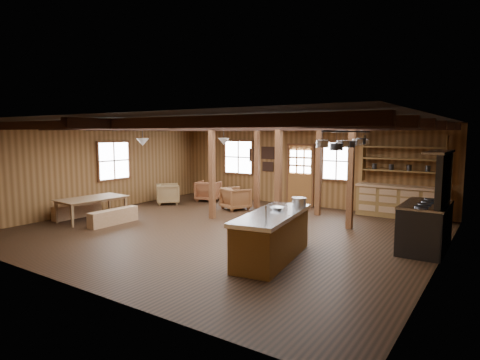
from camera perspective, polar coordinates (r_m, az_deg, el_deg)
The scene contains 22 objects.
room at distance 10.25m, azimuth -2.13°, elevation 0.44°, with size 10.04×9.04×2.84m.
ceiling_joists at distance 10.33m, azimuth -1.58°, elevation 7.60°, with size 9.80×8.82×0.18m.
timber_posts at distance 11.73m, azimuth 5.92°, elevation 1.20°, with size 3.95×2.35×2.80m.
back_door at distance 14.13m, azimuth 8.54°, elevation -0.03°, with size 1.02×0.08×2.15m.
window_back_left at distance 15.36m, azimuth -0.20°, elevation 3.27°, with size 1.32×0.06×1.32m.
window_back_right at distance 13.57m, azimuth 13.58°, elevation 2.63°, with size 1.02×0.06×1.32m.
window_left at distance 14.04m, azimuth -17.51°, elevation 2.64°, with size 0.14×1.24×1.32m.
notice_boards at distance 14.77m, azimuth 3.34°, elevation 3.27°, with size 1.08×0.03×0.90m.
back_counter at distance 12.85m, azimuth 21.87°, elevation -2.36°, with size 2.55×0.60×2.45m.
pendant_lamps at distance 12.38m, azimuth -7.89°, elevation 5.41°, with size 1.86×2.36×0.66m.
pot_rack at distance 8.95m, azimuth 15.13°, elevation 5.19°, with size 0.36×3.00×0.39m.
kitchen_island at distance 8.09m, azimuth 4.59°, elevation -7.91°, with size 1.26×2.61×1.20m.
step_stool at distance 9.33m, azimuth 2.72°, elevation -7.53°, with size 0.50×0.36×0.45m, color olive.
commercial_range at distance 9.46m, azimuth 25.12°, elevation -5.13°, with size 0.89×1.74×2.15m.
dining_table at distance 12.37m, azimuth -20.18°, elevation -3.91°, with size 1.87×1.04×0.66m, color brown.
bench_wall at distance 13.00m, azimuth -22.11°, elevation -4.03°, with size 0.28×1.51×0.42m, color olive.
bench_aisle at distance 11.68m, azimuth -17.54°, elevation -5.01°, with size 0.28×1.52×0.42m, color olive.
armchair_a at distance 14.97m, azimuth -4.52°, elevation -1.56°, with size 0.80×0.82×0.75m, color brown.
armchair_b at distance 13.24m, azimuth -0.60°, elevation -2.64°, with size 0.79×0.81×0.74m, color brown.
armchair_c at distance 14.54m, azimuth -10.21°, elevation -1.94°, with size 0.77×0.79×0.72m, color olive.
counter_pot at distance 8.80m, azimuth 8.41°, elevation -3.08°, with size 0.31×0.31×0.18m, color silver.
bowl at distance 8.31m, azimuth 5.31°, elevation -4.03°, with size 0.27×0.27×0.07m, color silver.
Camera 1 is at (5.99, -8.24, 2.51)m, focal length 30.00 mm.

